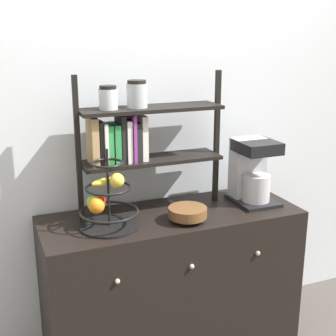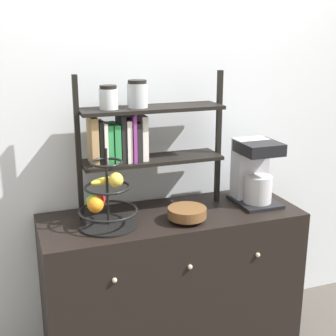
# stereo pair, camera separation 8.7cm
# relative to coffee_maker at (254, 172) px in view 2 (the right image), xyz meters

# --- Properties ---
(wall_back) EXTENTS (7.00, 0.05, 2.60)m
(wall_back) POSITION_rel_coffee_maker_xyz_m (-0.47, 0.26, 0.34)
(wall_back) COLOR silver
(wall_back) RESTS_ON ground_plane
(sideboard) EXTENTS (1.32, 0.50, 0.79)m
(sideboard) POSITION_rel_coffee_maker_xyz_m (-0.47, -0.02, -0.56)
(sideboard) COLOR black
(sideboard) RESTS_ON ground_plane
(coffee_maker) EXTENTS (0.21, 0.26, 0.34)m
(coffee_maker) POSITION_rel_coffee_maker_xyz_m (0.00, 0.00, 0.00)
(coffee_maker) COLOR black
(coffee_maker) RESTS_ON sideboard
(fruit_stand) EXTENTS (0.28, 0.28, 0.38)m
(fruit_stand) POSITION_rel_coffee_maker_xyz_m (-0.82, -0.05, -0.05)
(fruit_stand) COLOR black
(fruit_stand) RESTS_ON sideboard
(wooden_bowl) EXTENTS (0.19, 0.19, 0.07)m
(wooden_bowl) POSITION_rel_coffee_maker_xyz_m (-0.44, -0.13, -0.13)
(wooden_bowl) COLOR brown
(wooden_bowl) RESTS_ON sideboard
(shelf_hutch) EXTENTS (0.76, 0.20, 0.70)m
(shelf_hutch) POSITION_rel_coffee_maker_xyz_m (-0.64, 0.08, 0.24)
(shelf_hutch) COLOR black
(shelf_hutch) RESTS_ON sideboard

